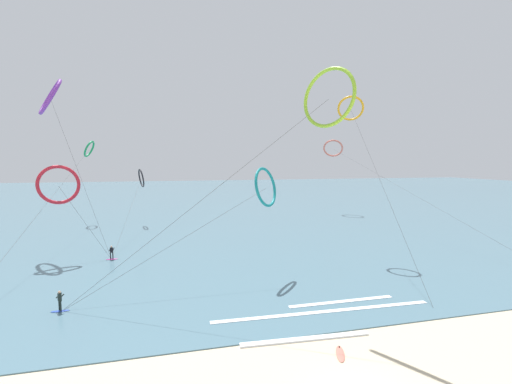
# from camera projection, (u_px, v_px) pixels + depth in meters

# --- Properties ---
(sea_water) EXTENTS (400.00, 200.00, 0.08)m
(sea_water) POSITION_uv_depth(u_px,v_px,m) (198.00, 196.00, 120.49)
(sea_water) COLOR slate
(sea_water) RESTS_ON ground
(surfer_cobalt) EXTENTS (1.40, 0.73, 1.70)m
(surfer_cobalt) POSITION_uv_depth(u_px,v_px,m) (60.00, 302.00, 27.53)
(surfer_cobalt) COLOR #2647B7
(surfer_cobalt) RESTS_ON ground
(surfer_magenta) EXTENTS (1.40, 0.63, 1.70)m
(surfer_magenta) POSITION_uv_depth(u_px,v_px,m) (112.00, 253.00, 42.21)
(surfer_magenta) COLOR #CC288E
(surfer_magenta) RESTS_ON ground
(kite_coral) EXTENTS (5.39, 53.48, 17.23)m
(kite_coral) POSITION_uv_depth(u_px,v_px,m) (333.00, 148.00, 80.92)
(kite_coral) COLOR #EA7260
(kite_coral) RESTS_ON ground
(kite_emerald) EXTENTS (2.30, 52.70, 16.22)m
(kite_emerald) POSITION_uv_depth(u_px,v_px,m) (89.00, 149.00, 67.72)
(kite_emerald) COLOR #199351
(kite_emerald) RESTS_ON ground
(kite_lime) EXTENTS (22.26, 7.15, 19.30)m
(kite_lime) POSITION_uv_depth(u_px,v_px,m) (328.00, 98.00, 26.32)
(kite_lime) COLOR #8CC62D
(kite_lime) RESTS_ON ground
(kite_teal) EXTENTS (20.31, 6.87, 11.51)m
(kite_teal) POSITION_uv_depth(u_px,v_px,m) (266.00, 187.00, 35.89)
(kite_teal) COLOR teal
(kite_teal) RESTS_ON ground
(kite_charcoal) EXTENTS (2.65, 26.12, 10.73)m
(kite_charcoal) POSITION_uv_depth(u_px,v_px,m) (141.00, 178.00, 65.35)
(kite_charcoal) COLOR black
(kite_charcoal) RESTS_ON ground
(kite_violet) EXTENTS (10.63, 10.69, 23.20)m
(kite_violet) POSITION_uv_depth(u_px,v_px,m) (50.00, 97.00, 45.82)
(kite_violet) COLOR purple
(kite_violet) RESTS_ON ground
(kite_crimson) EXTENTS (8.27, 2.59, 11.68)m
(kite_crimson) POSITION_uv_depth(u_px,v_px,m) (59.00, 185.00, 41.31)
(kite_crimson) COLOR red
(kite_crimson) RESTS_ON ground
(kite_amber) EXTENTS (3.78, 19.17, 20.37)m
(kite_amber) POSITION_uv_depth(u_px,v_px,m) (351.00, 109.00, 43.97)
(kite_amber) COLOR orange
(kite_amber) RESTS_ON ground
(surfboard_spare) EXTENTS (1.20, 1.96, 0.20)m
(surfboard_spare) POSITION_uv_depth(u_px,v_px,m) (340.00, 353.00, 21.60)
(surfboard_spare) COLOR #EA7260
(surfboard_spare) RESTS_ON ground
(wave_crest_near) EXTENTS (9.04, 0.98, 0.12)m
(wave_crest_near) POSITION_uv_depth(u_px,v_px,m) (306.00, 339.00, 23.34)
(wave_crest_near) COLOR white
(wave_crest_near) RESTS_ON ground
(wave_crest_mid) EXTENTS (18.30, 1.06, 0.12)m
(wave_crest_mid) POSITION_uv_depth(u_px,v_px,m) (325.00, 312.00, 27.50)
(wave_crest_mid) COLOR white
(wave_crest_mid) RESTS_ON ground
(wave_crest_far) EXTENTS (9.55, 0.52, 0.12)m
(wave_crest_far) POSITION_uv_depth(u_px,v_px,m) (342.00, 302.00, 29.48)
(wave_crest_far) COLOR white
(wave_crest_far) RESTS_ON ground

